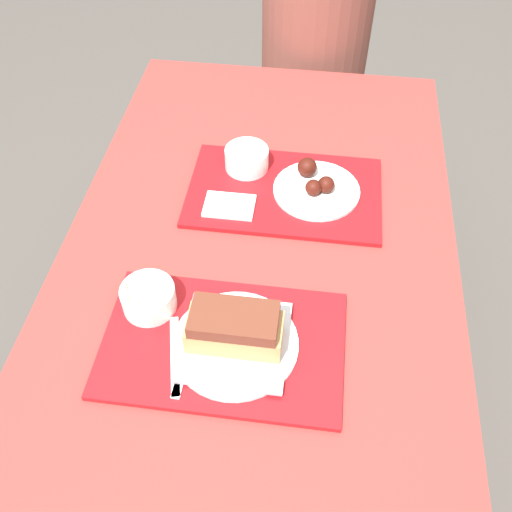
# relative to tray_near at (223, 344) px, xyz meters

# --- Properties ---
(ground_plane) EXTENTS (12.00, 12.00, 0.00)m
(ground_plane) POSITION_rel_tray_near_xyz_m (0.04, 0.22, -0.76)
(ground_plane) COLOR #4C4742
(picnic_table) EXTENTS (0.86, 1.54, 0.76)m
(picnic_table) POSITION_rel_tray_near_xyz_m (0.04, 0.22, -0.11)
(picnic_table) COLOR maroon
(picnic_table) RESTS_ON ground_plane
(picnic_bench_far) EXTENTS (0.82, 0.28, 0.48)m
(picnic_bench_far) POSITION_rel_tray_near_xyz_m (0.04, 1.21, -0.37)
(picnic_bench_far) COLOR maroon
(picnic_bench_far) RESTS_ON ground_plane
(tray_near) EXTENTS (0.46, 0.29, 0.01)m
(tray_near) POSITION_rel_tray_near_xyz_m (0.00, 0.00, 0.00)
(tray_near) COLOR #B21419
(tray_near) RESTS_ON picnic_table
(tray_far) EXTENTS (0.46, 0.29, 0.01)m
(tray_far) POSITION_rel_tray_near_xyz_m (0.07, 0.44, 0.00)
(tray_far) COLOR #B21419
(tray_far) RESTS_ON picnic_table
(bowl_coleslaw_near) EXTENTS (0.11, 0.11, 0.05)m
(bowl_coleslaw_near) POSITION_rel_tray_near_xyz_m (-0.16, 0.06, 0.04)
(bowl_coleslaw_near) COLOR white
(bowl_coleslaw_near) RESTS_ON tray_near
(brisket_sandwich_plate) EXTENTS (0.24, 0.24, 0.10)m
(brisket_sandwich_plate) POSITION_rel_tray_near_xyz_m (0.02, -0.00, 0.04)
(brisket_sandwich_plate) COLOR white
(brisket_sandwich_plate) RESTS_ON tray_near
(plastic_fork_near) EXTENTS (0.06, 0.17, 0.00)m
(plastic_fork_near) POSITION_rel_tray_near_xyz_m (-0.08, -0.04, 0.01)
(plastic_fork_near) COLOR white
(plastic_fork_near) RESTS_ON tray_near
(plastic_knife_near) EXTENTS (0.02, 0.17, 0.00)m
(plastic_knife_near) POSITION_rel_tray_near_xyz_m (-0.06, -0.04, 0.01)
(plastic_knife_near) COLOR white
(plastic_knife_near) RESTS_ON tray_near
(condiment_packet) EXTENTS (0.04, 0.03, 0.01)m
(condiment_packet) POSITION_rel_tray_near_xyz_m (-0.00, 0.07, 0.01)
(condiment_packet) COLOR teal
(condiment_packet) RESTS_ON tray_near
(bowl_coleslaw_far) EXTENTS (0.11, 0.11, 0.05)m
(bowl_coleslaw_far) POSITION_rel_tray_near_xyz_m (-0.03, 0.51, 0.04)
(bowl_coleslaw_far) COLOR white
(bowl_coleslaw_far) RESTS_ON tray_far
(wings_plate_far) EXTENTS (0.21, 0.21, 0.05)m
(wings_plate_far) POSITION_rel_tray_near_xyz_m (0.15, 0.45, 0.02)
(wings_plate_far) COLOR white
(wings_plate_far) RESTS_ON tray_far
(napkin_far) EXTENTS (0.12, 0.08, 0.01)m
(napkin_far) POSITION_rel_tray_near_xyz_m (-0.05, 0.36, 0.01)
(napkin_far) COLOR white
(napkin_far) RESTS_ON tray_far
(person_seated_across) EXTENTS (0.35, 0.35, 0.71)m
(person_seated_across) POSITION_rel_tray_near_xyz_m (0.10, 1.21, 0.01)
(person_seated_across) COLOR brown
(person_seated_across) RESTS_ON picnic_bench_far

